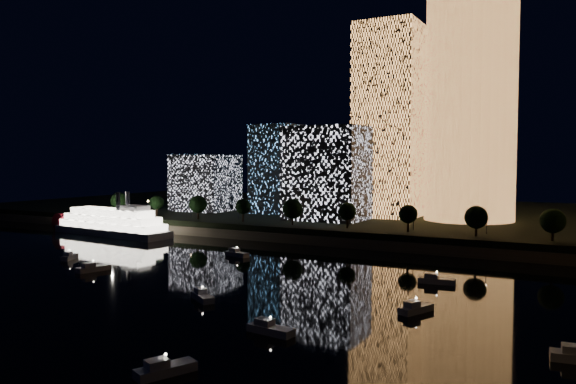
% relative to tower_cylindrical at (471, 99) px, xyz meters
% --- Properties ---
extents(ground, '(520.00, 520.00, 0.00)m').
position_rel_tower_cylindrical_xyz_m(ground, '(-19.62, -132.50, -48.98)').
color(ground, black).
rests_on(ground, ground).
extents(far_bank, '(420.00, 160.00, 5.00)m').
position_rel_tower_cylindrical_xyz_m(far_bank, '(-19.62, 27.50, -46.48)').
color(far_bank, black).
rests_on(far_bank, ground).
extents(seawall, '(420.00, 6.00, 3.00)m').
position_rel_tower_cylindrical_xyz_m(seawall, '(-19.62, -50.50, -47.48)').
color(seawall, '#6B5E4C').
rests_on(seawall, ground).
extents(tower_cylindrical, '(34.00, 34.00, 87.72)m').
position_rel_tower_cylindrical_xyz_m(tower_cylindrical, '(0.00, 0.00, 0.00)').
color(tower_cylindrical, '#FFA351').
rests_on(tower_cylindrical, far_bank).
extents(tower_rectangular, '(23.35, 23.35, 74.31)m').
position_rel_tower_cylindrical_xyz_m(tower_rectangular, '(-30.40, -0.37, -6.83)').
color(tower_rectangular, '#FFA351').
rests_on(tower_rectangular, far_bank).
extents(midrise_blocks, '(94.60, 39.83, 36.60)m').
position_rel_tower_cylindrical_xyz_m(midrise_blocks, '(-78.19, -13.39, -28.28)').
color(midrise_blocks, white).
rests_on(midrise_blocks, far_bank).
extents(riverboat, '(54.99, 16.21, 16.33)m').
position_rel_tower_cylindrical_xyz_m(riverboat, '(-114.64, -65.32, -44.80)').
color(riverboat, silver).
rests_on(riverboat, ground).
extents(motorboats, '(130.03, 86.34, 2.78)m').
position_rel_tower_cylindrical_xyz_m(motorboats, '(-23.21, -126.23, -48.17)').
color(motorboats, silver).
rests_on(motorboats, ground).
extents(esplanade_trees, '(166.79, 6.87, 8.94)m').
position_rel_tower_cylindrical_xyz_m(esplanade_trees, '(-48.22, -44.50, -38.51)').
color(esplanade_trees, black).
rests_on(esplanade_trees, far_bank).
extents(street_lamps, '(132.70, 0.70, 5.65)m').
position_rel_tower_cylindrical_xyz_m(street_lamps, '(-53.62, -38.50, -39.96)').
color(street_lamps, black).
rests_on(street_lamps, far_bank).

